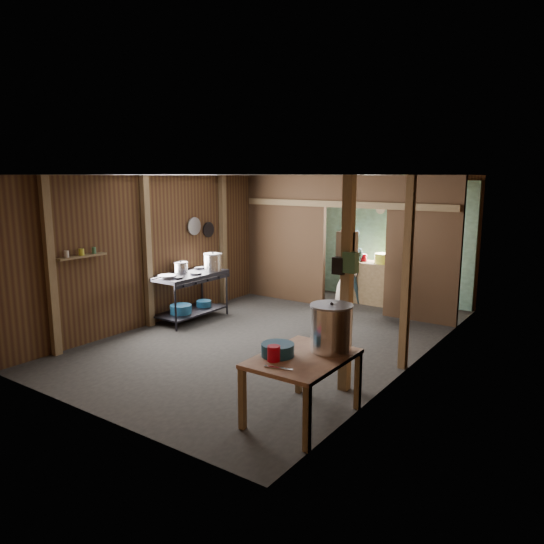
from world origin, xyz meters
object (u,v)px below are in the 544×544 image
Objects in this scene: stock_pot at (331,329)px; cook at (346,279)px; gas_range at (190,297)px; prep_table at (303,388)px; stove_pot_large at (213,263)px; pink_bucket at (274,353)px; yellow_tub at (384,258)px.

stock_pot is 3.67m from cook.
prep_table is (3.71, -2.14, -0.08)m from gas_range.
stove_pot_large is at bearing 96.12° from cook.
prep_table is 3.50× the size of stove_pot_large.
stock_pot reaches higher than pink_bucket.
cook is at bearing 114.10° from stock_pot.
yellow_tub is (2.42, 3.06, 0.52)m from gas_range.
prep_table is at bearing 57.73° from pink_bucket.
yellow_tub is (-1.44, 4.87, -0.00)m from stock_pot.
stove_pot_large is (-3.54, 2.60, 0.66)m from prep_table.
yellow_tub is at bearing 103.90° from prep_table.
stove_pot_large reaches higher than yellow_tub.
pink_bucket is at bearing 176.33° from cook.
stove_pot_large is 3.44m from yellow_tub.
gas_range is at bearing -128.33° from yellow_tub.
stove_pot_large is 0.22× the size of cook.
prep_table is 3.32× the size of yellow_tub.
cook is at bearing -92.08° from yellow_tub.
stove_pot_large is at bearing 148.45° from stock_pot.
prep_table is at bearing -76.10° from yellow_tub.
stock_pot is at bearing 61.28° from pink_bucket.
prep_table is 2.19× the size of stock_pot.
cook reaches higher than pink_bucket.
pink_bucket reaches higher than prep_table.
cook is (-1.16, 3.96, -0.02)m from pink_bucket.
stove_pot_large is at bearing 69.72° from gas_range.
prep_table is 0.78× the size of cook.
gas_range is 4.07× the size of yellow_tub.
yellow_tub reaches higher than gas_range.
gas_range reaches higher than prep_table.
stove_pot_large is (0.17, 0.46, 0.58)m from gas_range.
cook is (-1.34, 3.68, 0.42)m from prep_table.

